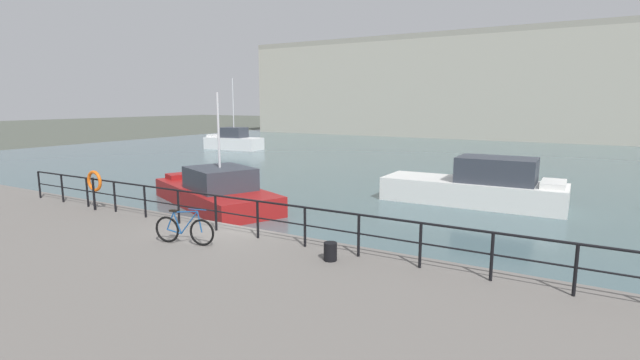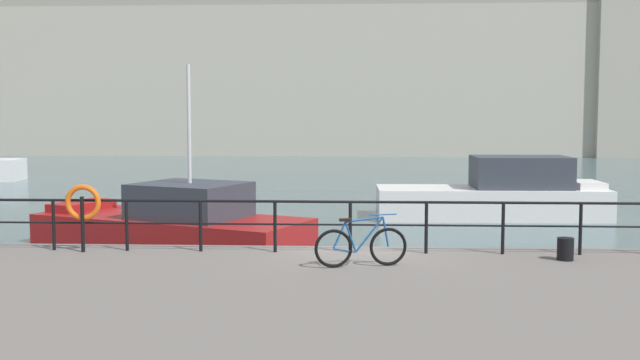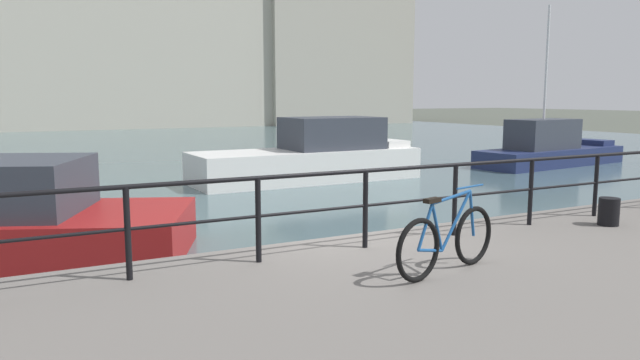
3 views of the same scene
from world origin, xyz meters
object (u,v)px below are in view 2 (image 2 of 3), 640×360
Objects in this scene: moored_small_launch at (499,195)px; life_ring_stand at (83,205)px; moored_harbor_tender at (174,223)px; mooring_bollard at (565,249)px; harbor_building at (442,75)px; parked_bicycle at (361,246)px.

life_ring_stand is at bearing -133.40° from moored_small_launch.
moored_harbor_tender reaches higher than life_ring_stand.
moored_small_launch is 18.05× the size of mooring_bollard.
moored_small_launch is (-2.64, -44.58, -6.29)m from harbor_building.
moored_small_launch is at bearing -124.75° from moored_harbor_tender.
moored_harbor_tender reaches higher than mooring_bollard.
moored_harbor_tender is 1.03× the size of moored_small_launch.
parked_bicycle is (-4.89, -12.93, 0.39)m from moored_small_launch.
parked_bicycle is at bearing -97.46° from harbor_building.
parked_bicycle is (-7.53, -57.51, -5.90)m from harbor_building.
moored_harbor_tender is at bearing 113.76° from parked_bicycle.
harbor_building is 57.11m from mooring_bollard.
life_ring_stand reaches higher than moored_small_launch.
moored_harbor_tender is 18.59× the size of mooring_bollard.
moored_small_launch is 12.13m from mooring_bollard.
harbor_building reaches higher than moored_small_launch.
mooring_bollard is at bearing -2.04° from parked_bicycle.
harbor_building is 52.81m from moored_harbor_tender.
life_ring_stand is at bearing 106.85° from moored_harbor_tender.
mooring_bollard is (3.98, 0.83, -0.17)m from parked_bicycle.
life_ring_stand is (-9.70, 0.46, 0.75)m from mooring_bollard.
harbor_building reaches higher than mooring_bollard.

